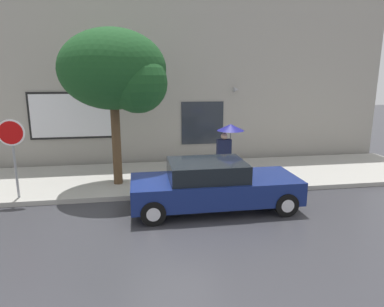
# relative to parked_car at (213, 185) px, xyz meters

# --- Properties ---
(ground_plane) EXTENTS (60.00, 60.00, 0.00)m
(ground_plane) POSITION_rel_parked_car_xyz_m (-1.23, 0.00, -0.68)
(ground_plane) COLOR #333338
(sidewalk) EXTENTS (20.00, 4.00, 0.15)m
(sidewalk) POSITION_rel_parked_car_xyz_m (-1.23, 3.00, -0.61)
(sidewalk) COLOR #A3A099
(sidewalk) RESTS_ON ground
(building_facade) EXTENTS (20.00, 0.67, 7.00)m
(building_facade) POSITION_rel_parked_car_xyz_m (-1.26, 5.50, 2.80)
(building_facade) COLOR #9E998E
(building_facade) RESTS_ON ground
(parked_car) EXTENTS (4.63, 1.89, 1.38)m
(parked_car) POSITION_rel_parked_car_xyz_m (0.00, 0.00, 0.00)
(parked_car) COLOR navy
(parked_car) RESTS_ON ground
(fire_hydrant) EXTENTS (0.30, 0.44, 0.70)m
(fire_hydrant) POSITION_rel_parked_car_xyz_m (-0.92, 1.97, -0.19)
(fire_hydrant) COLOR white
(fire_hydrant) RESTS_ON sidewalk
(pedestrian_with_umbrella) EXTENTS (0.92, 0.92, 1.94)m
(pedestrian_with_umbrella) POSITION_rel_parked_car_xyz_m (0.99, 2.15, 0.97)
(pedestrian_with_umbrella) COLOR black
(pedestrian_with_umbrella) RESTS_ON sidewalk
(street_tree) EXTENTS (3.34, 2.84, 4.97)m
(street_tree) POSITION_rel_parked_car_xyz_m (-2.57, 2.22, 3.08)
(street_tree) COLOR #4C3823
(street_tree) RESTS_ON sidewalk
(stop_sign) EXTENTS (0.76, 0.10, 2.33)m
(stop_sign) POSITION_rel_parked_car_xyz_m (-5.57, 1.37, 1.11)
(stop_sign) COLOR gray
(stop_sign) RESTS_ON sidewalk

